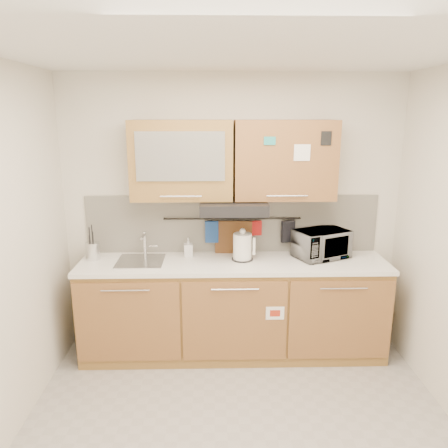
{
  "coord_description": "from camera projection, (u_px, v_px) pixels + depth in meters",
  "views": [
    {
      "loc": [
        -0.18,
        -2.6,
        2.24
      ],
      "look_at": [
        -0.09,
        1.05,
        1.31
      ],
      "focal_mm": 35.0,
      "sensor_mm": 36.0,
      "label": 1
    }
  ],
  "objects": [
    {
      "name": "dark_pouch",
      "position": [
        288.0,
        231.0,
        4.19
      ],
      "size": [
        0.14,
        0.09,
        0.21
      ],
      "primitive_type": "cube",
      "rotation": [
        0.0,
        0.0,
        0.38
      ],
      "color": "black",
      "rests_on": "utensil_rail"
    },
    {
      "name": "utensil_crock",
      "position": [
        93.0,
        251.0,
        4.03
      ],
      "size": [
        0.16,
        0.16,
        0.33
      ],
      "rotation": [
        0.0,
        0.0,
        -0.27
      ],
      "color": "silver",
      "rests_on": "countertop"
    },
    {
      "name": "oven_mitt",
      "position": [
        212.0,
        232.0,
        4.18
      ],
      "size": [
        0.13,
        0.03,
        0.21
      ],
      "primitive_type": "cube",
      "rotation": [
        0.0,
        0.0,
        0.01
      ],
      "color": "navy",
      "rests_on": "utensil_rail"
    },
    {
      "name": "backsplash",
      "position": [
        232.0,
        224.0,
        4.22
      ],
      "size": [
        2.8,
        0.02,
        0.56
      ],
      "primitive_type": "cube",
      "color": "silver",
      "rests_on": "countertop"
    },
    {
      "name": "soap_bottle",
      "position": [
        188.0,
        247.0,
        4.12
      ],
      "size": [
        0.09,
        0.09,
        0.18
      ],
      "primitive_type": "imported",
      "rotation": [
        0.0,
        0.0,
        0.09
      ],
      "color": "#999999",
      "rests_on": "countertop"
    },
    {
      "name": "cutting_board",
      "position": [
        233.0,
        243.0,
        4.21
      ],
      "size": [
        0.36,
        0.05,
        0.44
      ],
      "primitive_type": "cube",
      "rotation": [
        0.0,
        0.0,
        -0.06
      ],
      "color": "brown",
      "rests_on": "utensil_rail"
    },
    {
      "name": "ceiling",
      "position": [
        245.0,
        46.0,
        2.43
      ],
      "size": [
        3.2,
        3.2,
        0.0
      ],
      "primitive_type": "plane",
      "rotation": [
        3.14,
        0.0,
        0.0
      ],
      "color": "white",
      "rests_on": "wall_back"
    },
    {
      "name": "range_hood",
      "position": [
        233.0,
        207.0,
        3.93
      ],
      "size": [
        0.6,
        0.46,
        0.1
      ],
      "primitive_type": "cube",
      "color": "black",
      "rests_on": "upper_cabinets"
    },
    {
      "name": "microwave",
      "position": [
        321.0,
        244.0,
        4.08
      ],
      "size": [
        0.57,
        0.49,
        0.26
      ],
      "primitive_type": "imported",
      "rotation": [
        0.0,
        0.0,
        0.44
      ],
      "color": "#999999",
      "rests_on": "countertop"
    },
    {
      "name": "utensil_rail",
      "position": [
        232.0,
        219.0,
        4.16
      ],
      "size": [
        1.3,
        0.02,
        0.02
      ],
      "primitive_type": "cylinder",
      "rotation": [
        0.0,
        1.57,
        0.0
      ],
      "color": "black",
      "rests_on": "backsplash"
    },
    {
      "name": "kettle",
      "position": [
        243.0,
        247.0,
        4.01
      ],
      "size": [
        0.22,
        0.2,
        0.3
      ],
      "rotation": [
        0.0,
        0.0,
        -0.19
      ],
      "color": "white",
      "rests_on": "countertop"
    },
    {
      "name": "sink",
      "position": [
        141.0,
        261.0,
        3.99
      ],
      "size": [
        0.42,
        0.4,
        0.26
      ],
      "color": "silver",
      "rests_on": "countertop"
    },
    {
      "name": "wall_back",
      "position": [
        232.0,
        213.0,
        4.2
      ],
      "size": [
        3.2,
        0.0,
        3.2
      ],
      "primitive_type": "plane",
      "rotation": [
        1.57,
        0.0,
        0.0
      ],
      "color": "silver",
      "rests_on": "ground"
    },
    {
      "name": "countertop",
      "position": [
        233.0,
        263.0,
        4.0
      ],
      "size": [
        2.82,
        0.62,
        0.04
      ],
      "primitive_type": "cube",
      "color": "white",
      "rests_on": "base_cabinet"
    },
    {
      "name": "base_cabinet",
      "position": [
        233.0,
        313.0,
        4.13
      ],
      "size": [
        2.8,
        0.64,
        0.88
      ],
      "color": "#AE7F3D",
      "rests_on": "floor"
    },
    {
      "name": "pot_holder",
      "position": [
        256.0,
        228.0,
        4.18
      ],
      "size": [
        0.12,
        0.03,
        0.14
      ],
      "primitive_type": "cube",
      "rotation": [
        0.0,
        0.0,
        0.13
      ],
      "color": "#AD1717",
      "rests_on": "utensil_rail"
    },
    {
      "name": "floor",
      "position": [
        240.0,
        441.0,
        3.07
      ],
      "size": [
        3.2,
        3.2,
        0.0
      ],
      "primitive_type": "plane",
      "color": "#9E9993",
      "rests_on": "ground"
    },
    {
      "name": "upper_cabinets",
      "position": [
        233.0,
        160.0,
        3.9
      ],
      "size": [
        1.82,
        0.37,
        0.7
      ],
      "color": "#AE7F3D",
      "rests_on": "wall_back"
    },
    {
      "name": "toaster",
      "position": [
        320.0,
        250.0,
        4.03
      ],
      "size": [
        0.27,
        0.19,
        0.19
      ],
      "rotation": [
        0.0,
        0.0,
        0.21
      ],
      "color": "black",
      "rests_on": "countertop"
    }
  ]
}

